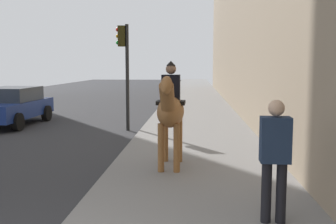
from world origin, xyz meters
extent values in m
ellipsoid|color=brown|center=(4.89, -1.32, 1.31)|extent=(1.52, 0.60, 0.66)
cylinder|color=brown|center=(4.43, -1.46, 0.62)|extent=(0.13, 0.13, 0.99)
cylinder|color=brown|center=(4.44, -1.14, 0.62)|extent=(0.13, 0.13, 0.99)
cylinder|color=brown|center=(5.33, -1.49, 0.62)|extent=(0.13, 0.13, 0.99)
cylinder|color=brown|center=(5.34, -1.17, 0.62)|extent=(0.13, 0.13, 0.99)
cylinder|color=brown|center=(4.12, -1.30, 1.66)|extent=(0.64, 0.30, 0.68)
ellipsoid|color=brown|center=(3.91, -1.29, 1.91)|extent=(0.63, 0.24, 0.49)
cylinder|color=black|center=(5.60, -1.34, 1.21)|extent=(0.28, 0.11, 0.55)
cube|color=black|center=(4.94, -1.32, 1.49)|extent=(0.46, 0.61, 0.08)
cube|color=black|center=(4.94, -1.32, 1.81)|extent=(0.29, 0.39, 0.55)
sphere|color=#8C664C|center=(4.94, -1.32, 2.20)|extent=(0.22, 0.22, 0.22)
cone|color=black|center=(4.94, -1.32, 2.32)|extent=(0.21, 0.21, 0.10)
cylinder|color=black|center=(1.91, -2.81, 0.54)|extent=(0.14, 0.14, 0.85)
cylinder|color=black|center=(1.90, -3.01, 0.54)|extent=(0.14, 0.14, 0.85)
cube|color=#1E2D47|center=(1.91, -2.91, 1.28)|extent=(0.27, 0.41, 0.62)
sphere|color=#D8AD8C|center=(1.91, -2.91, 1.71)|extent=(0.22, 0.22, 0.22)
cube|color=navy|center=(11.18, 5.20, 0.62)|extent=(4.20, 1.96, 0.60)
cube|color=#262D38|center=(11.43, 5.19, 1.18)|extent=(2.18, 1.69, 0.52)
cylinder|color=black|center=(9.87, 4.30, 0.32)|extent=(0.65, 0.24, 0.64)
cylinder|color=black|center=(12.45, 4.24, 0.32)|extent=(0.65, 0.24, 0.64)
cylinder|color=black|center=(12.50, 6.09, 0.32)|extent=(0.65, 0.24, 0.64)
cylinder|color=black|center=(10.23, 0.49, 1.84)|extent=(0.12, 0.12, 3.67)
cube|color=#2D280C|center=(10.23, 0.67, 3.27)|extent=(0.20, 0.24, 0.70)
sphere|color=red|center=(10.23, 0.80, 3.49)|extent=(0.14, 0.14, 0.14)
sphere|color=orange|center=(10.23, 0.80, 3.27)|extent=(0.14, 0.14, 0.14)
sphere|color=green|center=(10.23, 0.80, 3.05)|extent=(0.14, 0.14, 0.14)
camera|label=1|loc=(-3.47, -1.80, 2.28)|focal=42.65mm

